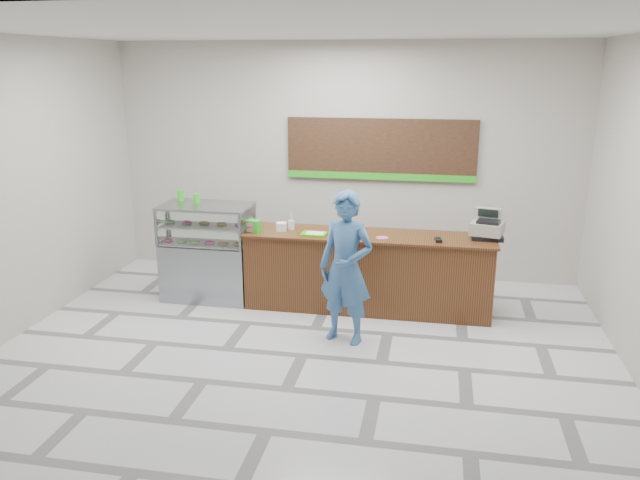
% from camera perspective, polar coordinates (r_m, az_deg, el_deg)
% --- Properties ---
extents(floor, '(7.00, 7.00, 0.00)m').
position_cam_1_polar(floor, '(7.14, -1.62, -10.52)').
color(floor, silver).
rests_on(floor, ground).
extents(back_wall, '(7.00, 0.00, 7.00)m').
position_cam_1_polar(back_wall, '(9.46, 2.22, 7.20)').
color(back_wall, '#B8B2A9').
rests_on(back_wall, floor).
extents(ceiling, '(7.00, 7.00, 0.00)m').
position_cam_1_polar(ceiling, '(6.41, -1.87, 18.77)').
color(ceiling, silver).
rests_on(ceiling, back_wall).
extents(sales_counter, '(3.26, 0.76, 1.03)m').
position_cam_1_polar(sales_counter, '(8.28, 4.38, -2.90)').
color(sales_counter, '#5B301A').
rests_on(sales_counter, floor).
extents(display_case, '(1.22, 0.72, 1.33)m').
position_cam_1_polar(display_case, '(8.74, -10.21, -1.00)').
color(display_case, gray).
rests_on(display_case, floor).
extents(menu_board, '(2.80, 0.06, 0.90)m').
position_cam_1_polar(menu_board, '(9.33, 5.57, 8.15)').
color(menu_board, black).
rests_on(menu_board, back_wall).
extents(cash_register, '(0.47, 0.49, 0.37)m').
position_cam_1_polar(cash_register, '(8.19, 15.06, 1.13)').
color(cash_register, black).
rests_on(cash_register, sales_counter).
extents(card_terminal, '(0.10, 0.16, 0.04)m').
position_cam_1_polar(card_terminal, '(7.91, 10.75, 0.00)').
color(card_terminal, black).
rests_on(card_terminal, sales_counter).
extents(serving_tray, '(0.34, 0.25, 0.02)m').
position_cam_1_polar(serving_tray, '(8.10, -0.55, 0.59)').
color(serving_tray, '#33C200').
rests_on(serving_tray, sales_counter).
extents(napkin_box, '(0.15, 0.15, 0.11)m').
position_cam_1_polar(napkin_box, '(8.28, -3.55, 1.22)').
color(napkin_box, white).
rests_on(napkin_box, sales_counter).
extents(straw_cup, '(0.08, 0.08, 0.13)m').
position_cam_1_polar(straw_cup, '(8.32, -2.64, 1.37)').
color(straw_cup, silver).
rests_on(straw_cup, sales_counter).
extents(promo_box, '(0.21, 0.17, 0.16)m').
position_cam_1_polar(promo_box, '(8.24, -6.09, 1.27)').
color(promo_box, green).
rests_on(promo_box, sales_counter).
extents(donut_decal, '(0.16, 0.16, 0.00)m').
position_cam_1_polar(donut_decal, '(7.98, 5.72, 0.21)').
color(donut_decal, '#D6528C').
rests_on(donut_decal, sales_counter).
extents(green_cup_left, '(0.09, 0.09, 0.15)m').
position_cam_1_polar(green_cup_left, '(8.91, -12.62, 4.01)').
color(green_cup_left, green).
rests_on(green_cup_left, display_case).
extents(green_cup_right, '(0.08, 0.08, 0.13)m').
position_cam_1_polar(green_cup_right, '(8.71, -11.23, 3.77)').
color(green_cup_right, green).
rests_on(green_cup_right, display_case).
extents(customer, '(0.75, 0.60, 1.80)m').
position_cam_1_polar(customer, '(7.20, 2.39, -2.56)').
color(customer, '#39679C').
rests_on(customer, floor).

